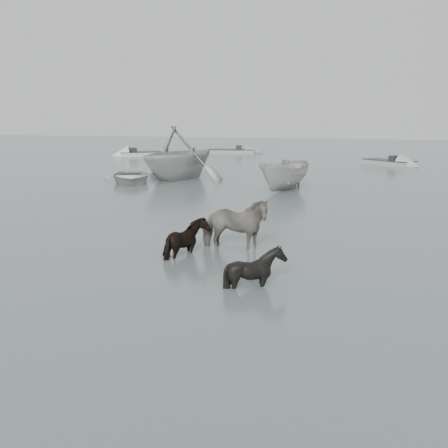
{
  "coord_description": "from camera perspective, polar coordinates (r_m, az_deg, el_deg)",
  "views": [
    {
      "loc": [
        2.12,
        -13.47,
        3.82
      ],
      "look_at": [
        -1.33,
        0.17,
        1.0
      ],
      "focal_mm": 45.0,
      "sensor_mm": 36.0,
      "label": 1
    }
  ],
  "objects": [
    {
      "name": "rowboat_trail",
      "position": [
        32.48,
        -4.57,
        7.37
      ],
      "size": [
        6.98,
        7.48,
        3.19
      ],
      "primitive_type": "imported",
      "rotation": [
        0.0,
        0.0,
        2.79
      ],
      "color": "#AEB1AE",
      "rests_on": "ground"
    },
    {
      "name": "skiff_outer",
      "position": [
        50.24,
        -8.59,
        7.28
      ],
      "size": [
        4.89,
        4.24,
        0.75
      ],
      "primitive_type": null,
      "rotation": [
        0.0,
        0.0,
        3.79
      ],
      "color": "silver",
      "rests_on": "ground"
    },
    {
      "name": "pony_pinto",
      "position": [
        15.73,
        1.06,
        0.46
      ],
      "size": [
        2.05,
        0.99,
        1.7
      ],
      "primitive_type": "imported",
      "rotation": [
        0.0,
        0.0,
        1.54
      ],
      "color": "black",
      "rests_on": "ground"
    },
    {
      "name": "skiff_far",
      "position": [
        52.86,
        0.73,
        7.59
      ],
      "size": [
        6.18,
        2.58,
        0.75
      ],
      "primitive_type": null,
      "rotation": [
        0.0,
        0.0,
        0.17
      ],
      "color": "gray",
      "rests_on": "ground"
    },
    {
      "name": "rowboat_lead",
      "position": [
        31.33,
        -9.5,
        4.99
      ],
      "size": [
        4.52,
        5.15,
        0.89
      ],
      "primitive_type": "imported",
      "rotation": [
        0.0,
        0.0,
        0.41
      ],
      "color": "silver",
      "rests_on": "ground"
    },
    {
      "name": "ground",
      "position": [
        14.16,
        5.06,
        -4.36
      ],
      "size": [
        140.0,
        140.0,
        0.0
      ],
      "primitive_type": "plane",
      "color": "#4C5B58",
      "rests_on": "ground"
    },
    {
      "name": "skiff_mid",
      "position": [
        42.83,
        16.44,
        6.26
      ],
      "size": [
        4.98,
        4.87,
        0.75
      ],
      "primitive_type": null,
      "rotation": [
        0.0,
        0.0,
        -0.76
      ],
      "color": "#969896",
      "rests_on": "ground"
    },
    {
      "name": "pony_black",
      "position": [
        12.45,
        3.2,
        -3.46
      ],
      "size": [
        1.37,
        1.27,
        1.29
      ],
      "primitive_type": "imported",
      "rotation": [
        0.0,
        0.0,
        1.35
      ],
      "color": "black",
      "rests_on": "ground"
    },
    {
      "name": "pony_dark",
      "position": [
        15.11,
        -3.74,
        -0.77
      ],
      "size": [
        1.26,
        1.43,
        1.31
      ],
      "primitive_type": "imported",
      "rotation": [
        0.0,
        0.0,
        1.69
      ],
      "color": "black",
      "rests_on": "ground"
    },
    {
      "name": "boat_small",
      "position": [
        27.9,
        6.22,
        5.1
      ],
      "size": [
        2.77,
        4.55,
        1.65
      ],
      "primitive_type": "imported",
      "rotation": [
        0.0,
        0.0,
        -0.29
      ],
      "color": "#B0B1AC",
      "rests_on": "ground"
    }
  ]
}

